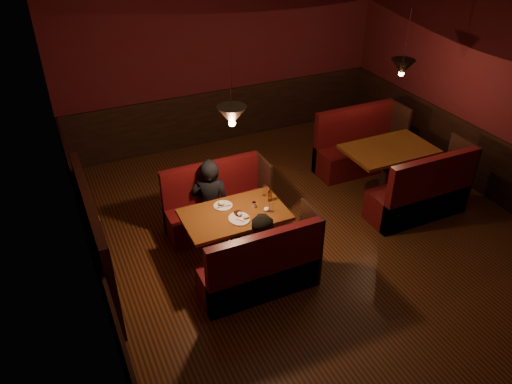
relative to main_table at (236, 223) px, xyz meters
name	(u,v)px	position (x,y,z in m)	size (l,w,h in m)	color
room	(304,177)	(0.94, -0.08, 0.50)	(6.02, 7.02, 2.92)	#351B0F
main_table	(236,223)	(0.00, 0.00, 0.00)	(1.33, 0.81, 0.93)	#5E2D10
main_bench_far	(217,208)	(0.02, 0.75, -0.23)	(1.46, 0.52, 0.99)	#55070C
main_bench_near	(262,272)	(0.02, -0.75, -0.23)	(1.46, 0.52, 0.99)	#55070C
second_table	(387,159)	(2.81, 0.54, 0.03)	(1.37, 0.88, 0.77)	#5E2D10
second_bench_far	(357,150)	(2.84, 1.36, -0.20)	(1.52, 0.57, 1.08)	#55070C
second_bench_near	(422,197)	(2.84, -0.28, -0.20)	(1.52, 0.57, 1.08)	#55070C
diner_a	(210,186)	(-0.09, 0.69, 0.20)	(0.55, 0.36, 1.50)	black
diner_b	(265,242)	(0.09, -0.69, 0.16)	(0.69, 0.53, 1.41)	black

